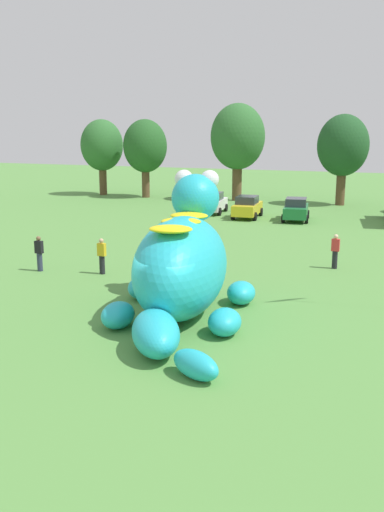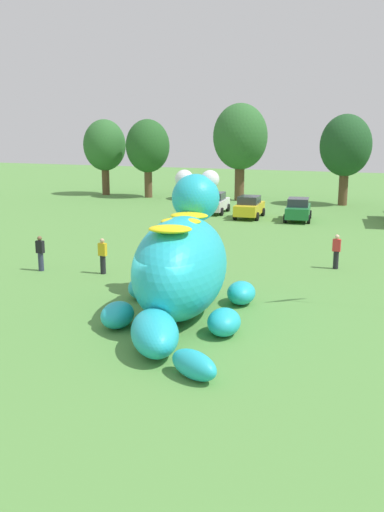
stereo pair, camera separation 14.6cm
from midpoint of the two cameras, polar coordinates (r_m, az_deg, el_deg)
ground_plane at (r=19.37m, az=-2.44°, el=-7.41°), size 160.00×160.00×0.00m
giant_inflatable_creature at (r=20.28m, az=-0.88°, el=-0.97°), size 6.52×9.44×5.10m
car_white at (r=46.45m, az=2.41°, el=5.42°), size 2.36×4.29×1.72m
car_yellow at (r=44.06m, az=5.94°, el=4.98°), size 2.27×4.26×1.72m
car_green at (r=43.21m, az=10.82°, el=4.68°), size 2.45×4.33×1.72m
tree_far_left at (r=60.71m, az=-8.80°, el=11.01°), size 4.43×4.43×7.86m
tree_left at (r=57.68m, az=-4.45°, el=11.02°), size 4.40×4.40×7.82m
tree_mid_left at (r=55.03m, az=5.00°, el=11.91°), size 5.21×5.21×9.25m
tree_centre_left at (r=53.05m, az=15.42°, el=10.71°), size 4.59×4.59×8.14m
spectator_near_inflatable at (r=28.34m, az=14.59°, el=0.42°), size 0.38×0.26×1.71m
spectator_mid_field at (r=23.84m, az=-3.92°, el=-1.45°), size 0.38×0.26×1.71m
spectator_by_cars at (r=26.77m, az=-8.90°, el=-0.02°), size 0.38×0.26×1.71m
spectator_wandering at (r=27.98m, az=-14.99°, el=0.24°), size 0.38×0.26×1.71m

